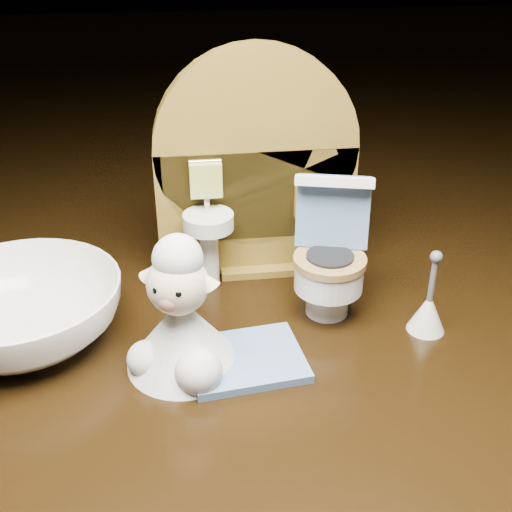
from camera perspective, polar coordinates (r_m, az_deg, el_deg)
The scene contains 6 objects.
backdrop_panel at distance 0.42m, azimuth -0.08°, elevation 6.93°, with size 0.13×0.05×0.15m.
toy_toilet at distance 0.39m, azimuth 6.57°, elevation -0.48°, with size 0.05×0.06×0.09m.
bath_mat at distance 0.36m, azimuth -0.90°, elevation -9.17°, with size 0.06×0.05×0.00m, color #5477A3.
toilet_brush at distance 0.39m, azimuth 15.05°, elevation -4.64°, with size 0.02×0.02×0.05m.
plush_lamb at distance 0.34m, azimuth -6.67°, elevation -5.96°, with size 0.06×0.06×0.08m.
ceramic_bowl at distance 0.39m, azimuth -20.05°, elevation -4.68°, with size 0.11×0.11×0.04m, color white.
Camera 1 is at (-0.05, -0.32, 0.22)m, focal length 45.00 mm.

